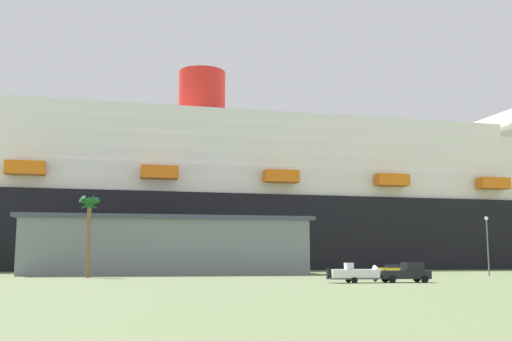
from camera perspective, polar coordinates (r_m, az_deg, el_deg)
ground_plane at (r=123.45m, az=2.98°, el=-9.24°), size 600.00×600.00×0.00m
cruise_ship at (r=163.23m, az=5.35°, el=-3.37°), size 237.58×47.27×55.11m
terminal_building at (r=110.83m, az=-8.26°, el=-6.84°), size 47.55×25.54×9.49m
pickup_truck at (r=71.54m, az=13.50°, el=-9.05°), size 5.61×2.30×2.20m
small_boat_on_trailer at (r=69.56m, az=9.43°, el=-9.26°), size 7.31×2.26×2.15m
palm_tree at (r=91.14m, az=-14.94°, el=-3.70°), size 3.03×3.05×11.36m
street_lamp at (r=102.33m, az=20.32°, el=-5.77°), size 0.56×0.56×9.01m
parked_car_yellow_taxi at (r=113.96m, az=12.24°, el=-8.75°), size 4.46×2.64×1.58m
parked_car_red_hatchback at (r=110.74m, az=-4.09°, el=-8.94°), size 4.47×2.26×1.58m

